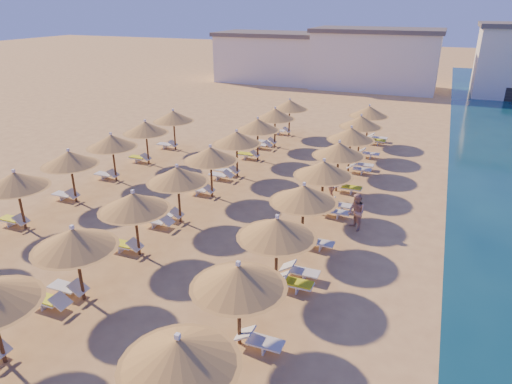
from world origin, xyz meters
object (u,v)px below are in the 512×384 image
at_px(beachgoer_b, 356,212).
at_px(beachgoer_c, 331,187).
at_px(parasol_row_west, 177,175).
at_px(parasol_row_east, 304,195).

height_order(beachgoer_b, beachgoer_c, beachgoer_b).
relative_size(parasol_row_west, beachgoer_c, 23.63).
bearing_deg(beachgoer_b, beachgoer_c, 170.67).
bearing_deg(beachgoer_c, beachgoer_b, 7.19).
bearing_deg(beachgoer_c, parasol_row_west, -74.26).
height_order(parasol_row_west, beachgoer_b, parasol_row_west).
bearing_deg(parasol_row_west, parasol_row_east, 0.00).
distance_m(parasol_row_west, beachgoer_c, 8.61).
height_order(parasol_row_east, beachgoer_b, parasol_row_east).
bearing_deg(beachgoer_c, parasol_row_east, -25.32).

